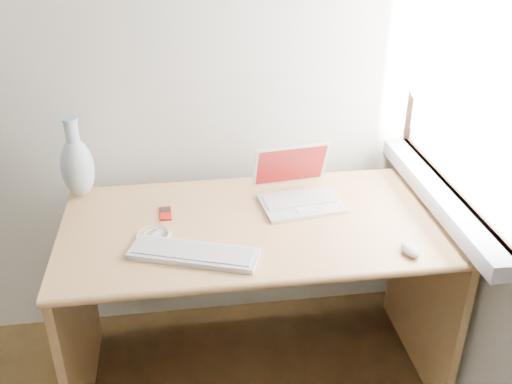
{
  "coord_description": "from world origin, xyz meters",
  "views": [
    {
      "loc": [
        0.79,
        -0.39,
        1.78
      ],
      "look_at": [
        1.03,
        1.35,
        0.83
      ],
      "focal_mm": 40.0,
      "sensor_mm": 36.0,
      "label": 1
    }
  ],
  "objects": [
    {
      "name": "window",
      "position": [
        1.72,
        1.3,
        1.28
      ],
      "size": [
        0.11,
        0.99,
        1.1
      ],
      "color": "silver",
      "rests_on": "right_wall"
    },
    {
      "name": "desk",
      "position": [
        1.03,
        1.4,
        0.52
      ],
      "size": [
        1.38,
        0.69,
        0.73
      ],
      "color": "tan",
      "rests_on": "floor"
    },
    {
      "name": "laptop",
      "position": [
        1.21,
        1.44,
        0.77
      ],
      "size": [
        0.31,
        0.27,
        0.2
      ],
      "rotation": [
        0.0,
        0.0,
        0.12
      ],
      "color": "silver",
      "rests_on": "desk"
    },
    {
      "name": "external_keyboard",
      "position": [
        0.8,
        1.13,
        0.74
      ],
      "size": [
        0.43,
        0.26,
        0.02
      ],
      "rotation": [
        0.0,
        0.0,
        -0.34
      ],
      "color": "white",
      "rests_on": "desk"
    },
    {
      "name": "mouse",
      "position": [
        1.49,
        1.05,
        0.74
      ],
      "size": [
        0.06,
        0.09,
        0.03
      ],
      "primitive_type": "ellipsoid",
      "rotation": [
        0.0,
        0.0,
        0.12
      ],
      "color": "silver",
      "rests_on": "desk"
    },
    {
      "name": "ipod",
      "position": [
        0.71,
        1.41,
        0.73
      ],
      "size": [
        0.05,
        0.1,
        0.01
      ],
      "rotation": [
        0.0,
        0.0,
        0.04
      ],
      "color": "#A7100B",
      "rests_on": "desk"
    },
    {
      "name": "cable_coil",
      "position": [
        0.67,
        1.27,
        0.73
      ],
      "size": [
        0.16,
        0.16,
        0.01
      ],
      "primitive_type": "torus",
      "rotation": [
        0.0,
        0.0,
        0.39
      ],
      "color": "white",
      "rests_on": "desk"
    },
    {
      "name": "remote",
      "position": [
        0.68,
        1.27,
        0.73
      ],
      "size": [
        0.06,
        0.07,
        0.01
      ],
      "primitive_type": "cube",
      "rotation": [
        0.0,
        0.0,
        -0.57
      ],
      "color": "white",
      "rests_on": "desk"
    },
    {
      "name": "vase",
      "position": [
        0.39,
        1.6,
        0.85
      ],
      "size": [
        0.12,
        0.12,
        0.31
      ],
      "color": "silver",
      "rests_on": "desk"
    }
  ]
}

